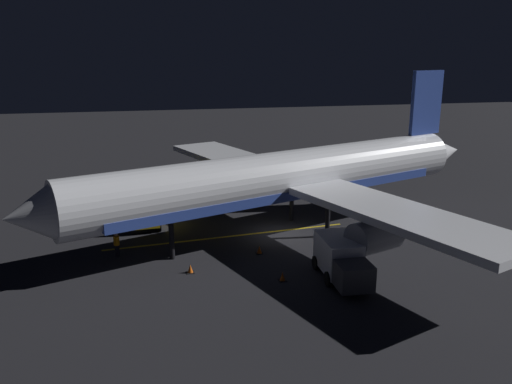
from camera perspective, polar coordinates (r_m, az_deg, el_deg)
name	(u,v)px	position (r m, az deg, el deg)	size (l,w,h in m)	color
ground_plane	(281,235)	(40.45, 2.78, -4.76)	(180.00, 180.00, 0.20)	black
apron_guide_stripe	(229,236)	(39.95, -2.93, -4.87)	(0.24, 18.78, 0.01)	gold
airliner	(289,178)	(39.51, 3.61, 1.54)	(35.99, 38.56, 12.05)	white
baggage_truck	(143,211)	(43.07, -12.22, -2.02)	(5.60, 2.52, 2.35)	gold
catering_truck	(341,260)	(32.61, 9.29, -7.40)	(5.49, 2.41, 2.55)	silver
ground_crew_worker	(117,244)	(37.06, -14.99, -5.57)	(0.40, 0.40, 1.74)	black
traffic_cone_near_left	(190,269)	(33.83, -7.19, -8.35)	(0.50, 0.50, 0.55)	#EA590F
traffic_cone_near_right	(259,250)	(36.59, 0.37, -6.36)	(0.50, 0.50, 0.55)	#EA590F
traffic_cone_under_wing	(282,277)	(32.52, 2.91, -9.25)	(0.50, 0.50, 0.55)	#EA590F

